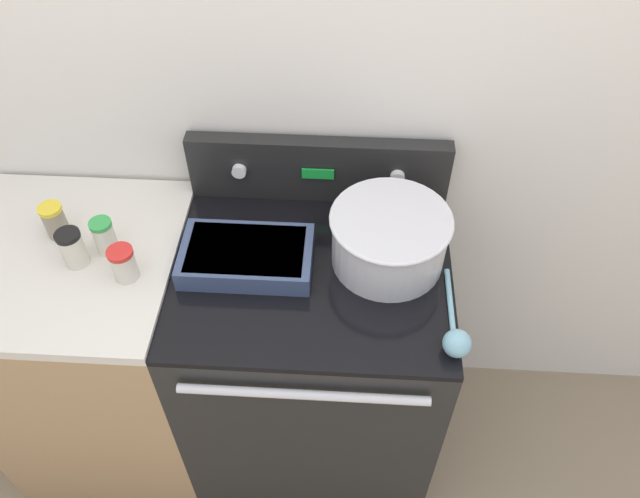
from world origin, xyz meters
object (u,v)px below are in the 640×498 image
Objects in this scene: spice_jar_black_cap at (73,248)px; spice_jar_yellow_cap at (55,221)px; casserole_dish at (247,255)px; spice_jar_red_cap at (123,264)px; mixing_bowl at (389,237)px; spice_jar_green_cap at (105,236)px; ladle at (456,338)px.

spice_jar_black_cap reaches higher than spice_jar_yellow_cap.
casserole_dish is 0.31m from spice_jar_red_cap.
casserole_dish is at bearing -174.03° from mixing_bowl.
spice_jar_green_cap is 0.16m from spice_jar_yellow_cap.
spice_jar_black_cap is (-0.14, 0.04, 0.01)m from spice_jar_red_cap.
spice_jar_black_cap is at bearing 164.51° from spice_jar_red_cap.
spice_jar_yellow_cap is at bearing 172.47° from casserole_dish.
spice_jar_red_cap is 0.92× the size of spice_jar_green_cap.
casserole_dish is at bearing 3.84° from spice_jar_black_cap.
casserole_dish is 1.22× the size of ladle.
spice_jar_red_cap is at bearing -15.49° from spice_jar_black_cap.
spice_jar_green_cap reaches higher than spice_jar_red_cap.
spice_jar_yellow_cap reaches higher than casserole_dish.
mixing_bowl is 0.91× the size of casserole_dish.
spice_jar_red_cap is at bearing -49.81° from spice_jar_green_cap.
ladle reaches higher than casserole_dish.
mixing_bowl reaches higher than spice_jar_yellow_cap.
casserole_dish is 0.57m from ladle.
spice_jar_green_cap reaches higher than casserole_dish.
mixing_bowl is at bearing 1.60° from spice_jar_green_cap.
spice_jar_green_cap reaches higher than spice_jar_yellow_cap.
mixing_bowl is 3.13× the size of spice_jar_yellow_cap.
ladle is 2.60× the size of spice_jar_black_cap.
mixing_bowl is 0.90m from spice_jar_yellow_cap.
casserole_dish is 0.45m from spice_jar_black_cap.
mixing_bowl is 0.82m from spice_jar_black_cap.
ladle is 0.99m from spice_jar_black_cap.
casserole_dish is 3.57× the size of spice_jar_red_cap.
spice_jar_black_cap is (-0.07, -0.05, 0.00)m from spice_jar_green_cap.
spice_jar_green_cap is at bearing 177.29° from casserole_dish.
ladle is (0.52, -0.23, -0.00)m from casserole_dish.
spice_jar_red_cap reaches higher than ladle.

